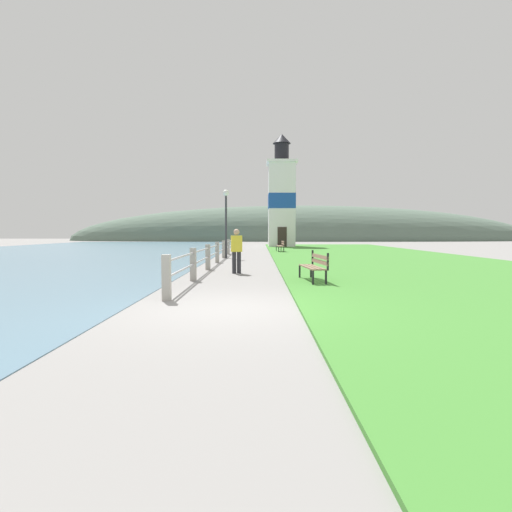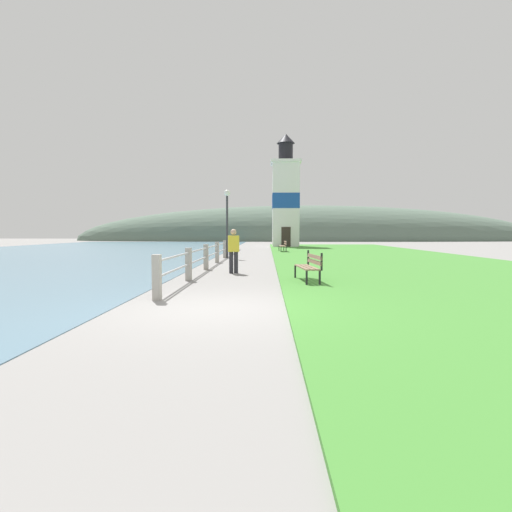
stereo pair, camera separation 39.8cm
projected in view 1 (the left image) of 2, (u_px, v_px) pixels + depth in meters
name	position (u px, v px, depth m)	size (l,w,h in m)	color
ground_plane	(224.00, 309.00, 7.89)	(160.00, 160.00, 0.00)	gray
grass_verge	(375.00, 257.00, 23.28)	(12.00, 46.43, 0.06)	#428433
water_strip	(10.00, 258.00, 23.43)	(24.00, 74.29, 0.01)	slate
seawall_railing	(221.00, 249.00, 21.49)	(0.18, 25.49, 1.03)	#A8A399
park_bench_near	(315.00, 265.00, 11.95)	(0.67, 1.82, 0.94)	#846B51
park_bench_midway	(281.00, 245.00, 29.76)	(0.56, 1.99, 0.94)	#846B51
lighthouse	(282.00, 199.00, 40.23)	(3.03, 3.03, 11.31)	white
person_strolling	(237.00, 249.00, 14.62)	(0.43, 0.28, 1.63)	#28282D
lamp_post	(226.00, 211.00, 23.15)	(0.36, 0.36, 3.96)	#333338
distant_hillside	(301.00, 241.00, 68.67)	(80.00, 16.00, 12.00)	#566B5B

